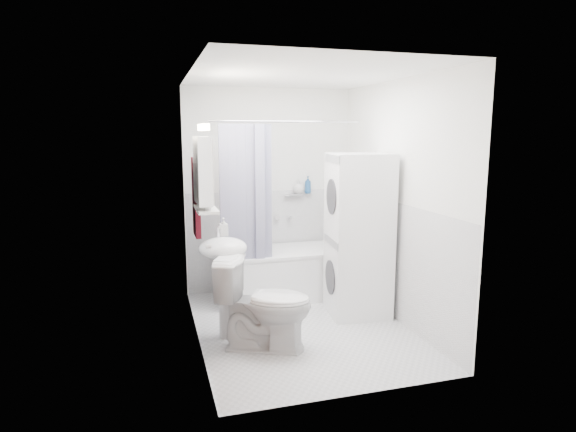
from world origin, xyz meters
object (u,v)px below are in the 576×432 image
object	(u,v)px
sink	(224,264)
toilet	(265,304)
washer_dryer	(358,235)
bathtub	(280,271)

from	to	relation	value
sink	toilet	distance (m)	0.54
washer_dryer	toilet	distance (m)	1.33
sink	bathtub	bearing A→B (deg)	49.96
sink	washer_dryer	world-z (taller)	washer_dryer
bathtub	sink	distance (m)	1.29
washer_dryer	sink	bearing A→B (deg)	-164.09
sink	washer_dryer	bearing A→B (deg)	9.28
sink	washer_dryer	distance (m)	1.46
toilet	bathtub	bearing A→B (deg)	2.97
washer_dryer	toilet	xyz separation A→B (m)	(-1.13, -0.56, -0.43)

